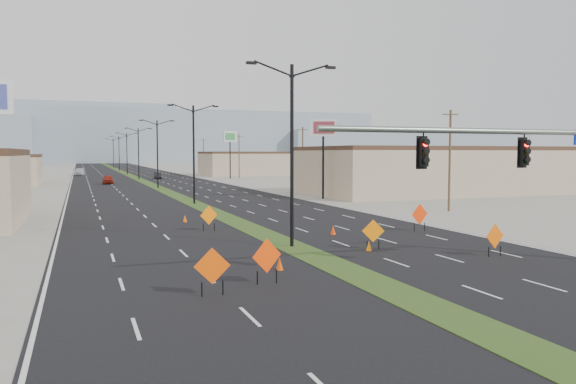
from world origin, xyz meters
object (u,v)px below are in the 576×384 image
object	(u,v)px
streetlight_4	(127,152)
construction_sign_3	(373,232)
streetlight_5	(119,152)
streetlight_1	(194,151)
streetlight_2	(157,151)
streetlight_6	(113,152)
construction_sign_2	(209,216)
cone_0	(280,264)
pole_sign_east_far	(230,140)
construction_sign_1	(267,257)
construction_sign_4	(495,237)
signal_mast	(557,162)
construction_sign_0	(212,268)
car_mid	(158,176)
car_left	(108,180)
pole_sign_east_near	(323,134)
car_far	(80,172)
streetlight_0	(292,149)
cone_2	(333,230)
streetlight_3	(139,152)
construction_sign_5	(420,215)
cone_1	(369,246)
cone_3	(185,219)

from	to	relation	value
streetlight_4	construction_sign_3	xyz separation A→B (m)	(3.80, -114.34, -4.46)
streetlight_5	streetlight_1	bearing A→B (deg)	-90.00
streetlight_2	streetlight_6	size ratio (longest dim) A/B	1.00
construction_sign_2	construction_sign_3	size ratio (longest dim) A/B	1.05
streetlight_6	construction_sign_3	world-z (taller)	streetlight_6
cone_0	pole_sign_east_far	bearing A→B (deg)	76.79
construction_sign_1	construction_sign_4	world-z (taller)	construction_sign_1
signal_mast	construction_sign_0	bearing A→B (deg)	176.20
streetlight_2	cone_0	distance (m)	61.90
streetlight_6	streetlight_1	bearing A→B (deg)	-90.00
signal_mast	construction_sign_4	xyz separation A→B (m)	(-0.03, 3.72, -3.81)
car_mid	car_left	bearing A→B (deg)	-118.44
construction_sign_4	pole_sign_east_near	size ratio (longest dim) A/B	0.18
pole_sign_east_near	car_far	bearing A→B (deg)	130.58
streetlight_0	cone_2	distance (m)	7.37
streetlight_6	streetlight_2	bearing A→B (deg)	-90.00
streetlight_0	pole_sign_east_far	distance (m)	84.16
construction_sign_2	pole_sign_east_near	bearing A→B (deg)	32.29
car_far	cone_0	xyz separation A→B (m)	(8.10, -115.12, -0.53)
car_far	construction_sign_0	distance (m)	118.57
streetlight_3	construction_sign_5	xyz separation A→B (m)	(10.17, -81.15, -4.33)
streetlight_2	cone_1	size ratio (longest dim) A/B	18.71
car_left	car_mid	bearing A→B (deg)	59.84
streetlight_1	construction_sign_3	distance (m)	30.90
streetlight_4	car_mid	xyz separation A→B (m)	(3.77, -26.50, -4.76)
car_left	pole_sign_east_near	world-z (taller)	pole_sign_east_near
construction_sign_0	construction_sign_1	distance (m)	2.67
car_mid	cone_2	world-z (taller)	car_mid
streetlight_5	construction_sign_4	bearing A→B (deg)	-86.67
streetlight_6	streetlight_3	bearing A→B (deg)	-90.00
construction_sign_0	car_far	bearing A→B (deg)	95.55
car_mid	cone_3	size ratio (longest dim) A/B	7.24
streetlight_4	cone_3	world-z (taller)	streetlight_4
streetlight_1	construction_sign_2	distance (m)	20.84
signal_mast	construction_sign_2	world-z (taller)	signal_mast
streetlight_5	streetlight_0	bearing A→B (deg)	-90.00
streetlight_5	cone_1	size ratio (longest dim) A/B	18.71
streetlight_4	cone_2	size ratio (longest dim) A/B	16.29
streetlight_3	construction_sign_5	world-z (taller)	streetlight_3
construction_sign_5	pole_sign_east_near	world-z (taller)	pole_sign_east_near
streetlight_6	cone_1	size ratio (longest dim) A/B	18.71
car_mid	construction_sign_0	world-z (taller)	construction_sign_0
streetlight_6	cone_3	xyz separation A→B (m)	(-3.59, -154.80, -5.14)
streetlight_2	construction_sign_2	xyz separation A→B (m)	(-2.93, -48.15, -4.41)
cone_2	pole_sign_east_near	world-z (taller)	pole_sign_east_near
streetlight_5	construction_sign_5	size ratio (longest dim) A/B	5.45
construction_sign_5	car_mid	bearing A→B (deg)	83.67
streetlight_3	cone_0	distance (m)	89.82
streetlight_6	cone_2	bearing A→B (deg)	-88.57
car_left	car_far	xyz separation A→B (m)	(-4.37, 39.85, 0.08)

